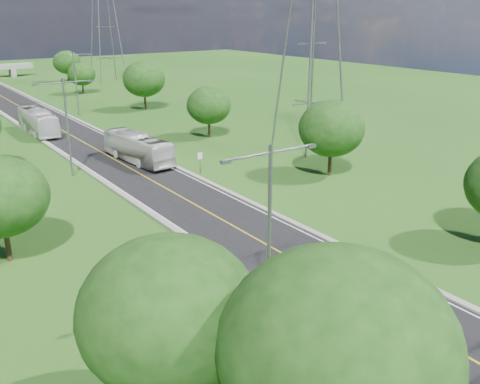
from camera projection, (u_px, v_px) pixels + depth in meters
name	position (u px, v px, depth m)	size (l,w,h in m)	color
ground	(80.00, 141.00, 70.23)	(260.00, 260.00, 0.00)	#205016
road	(66.00, 132.00, 74.88)	(8.00, 150.00, 0.06)	black
curb_left	(35.00, 136.00, 72.55)	(0.50, 150.00, 0.22)	gray
curb_right	(95.00, 128.00, 77.15)	(0.50, 150.00, 0.22)	gray
speed_limit_sign	(200.00, 159.00, 55.45)	(0.55, 0.09, 2.40)	slate
streetlight_near_left	(269.00, 220.00, 27.82)	(5.90, 0.25, 10.00)	slate
streetlight_mid_left	(67.00, 119.00, 53.42)	(5.90, 0.25, 10.00)	slate
streetlight_far_right	(75.00, 78.00, 85.52)	(5.90, 0.25, 10.00)	slate
power_tower_near	(313.00, 31.00, 62.09)	(9.00, 6.40, 28.00)	slate
power_tower_far	(104.00, 20.00, 122.45)	(9.00, 6.40, 28.00)	slate
tree_la	(169.00, 313.00, 20.60)	(7.14, 7.14, 8.30)	black
tree_lb	(0.00, 197.00, 35.23)	(6.30, 6.30, 7.33)	black
tree_lf	(337.00, 349.00, 17.37)	(7.98, 7.98, 9.28)	black
tree_rb	(332.00, 128.00, 54.02)	(6.72, 6.72, 7.82)	black
tree_rc	(209.00, 105.00, 70.74)	(5.88, 5.88, 6.84)	black
tree_rd	(144.00, 79.00, 90.15)	(7.14, 7.14, 8.30)	black
tree_re	(82.00, 74.00, 107.82)	(5.46, 5.46, 6.35)	black
tree_rf	(67.00, 62.00, 125.03)	(6.30, 6.30, 7.33)	black
bus_outbound	(138.00, 148.00, 59.80)	(2.69, 11.48, 3.20)	silver
bus_inbound	(38.00, 121.00, 73.75)	(2.77, 11.82, 3.29)	white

